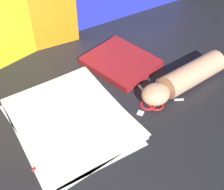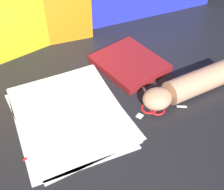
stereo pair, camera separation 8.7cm
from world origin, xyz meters
The scene contains 8 objects.
ground_plane centered at (0.00, 0.00, 0.00)m, with size 6.00×6.00×0.00m, color black.
paper_stack centered at (-0.14, 0.09, 0.01)m, with size 0.32×0.37×0.01m.
book_closed centered at (0.12, 0.21, 0.01)m, with size 0.23×0.26×0.02m.
scissors centered at (0.10, 0.03, 0.00)m, with size 0.13×0.15×0.01m.
hand_forearm centered at (0.22, 0.02, 0.04)m, with size 0.31×0.09×0.07m.
paper_scrap_near centered at (0.04, 0.00, 0.00)m, with size 0.03×0.02×0.00m.
paper_scrap_mid centered at (0.17, -0.02, 0.00)m, with size 0.03×0.02×0.00m.
pen centered at (-0.23, 0.01, 0.00)m, with size 0.14×0.03×0.01m.
Camera 2 is at (-0.28, -0.50, 0.67)m, focal length 50.00 mm.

